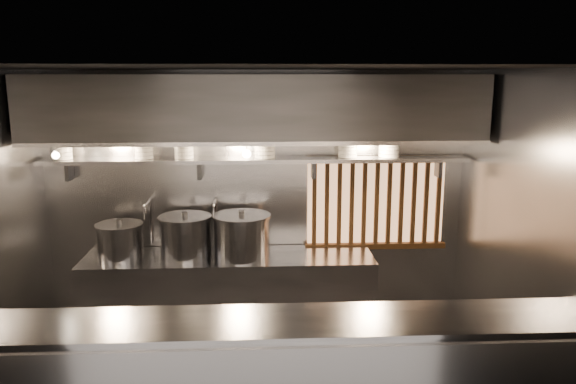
{
  "coord_description": "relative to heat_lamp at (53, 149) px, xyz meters",
  "views": [
    {
      "loc": [
        0.03,
        -4.46,
        2.74
      ],
      "look_at": [
        0.29,
        0.55,
        1.7
      ],
      "focal_mm": 35.0,
      "sensor_mm": 36.0,
      "label": 1
    }
  ],
  "objects": [
    {
      "name": "bowl_stack_1",
      "position": [
        0.74,
        0.47,
        -0.1
      ],
      "size": [
        0.2,
        0.2,
        0.13
      ],
      "color": "silver",
      "rests_on": "bowl_shelf"
    },
    {
      "name": "faucet_left",
      "position": [
        0.75,
        0.52,
        -0.76
      ],
      "size": [
        0.04,
        0.3,
        0.5
      ],
      "color": "silver",
      "rests_on": "wall_back"
    },
    {
      "name": "cooking_bench",
      "position": [
        1.6,
        0.28,
        -1.62
      ],
      "size": [
        3.0,
        0.7,
        0.9
      ],
      "primitive_type": "cube",
      "color": "gray",
      "rests_on": "floor"
    },
    {
      "name": "stock_pot_mid",
      "position": [
        0.5,
        0.26,
        -0.98
      ],
      "size": [
        0.62,
        0.62,
        0.41
      ],
      "rotation": [
        0.0,
        0.0,
        -0.36
      ],
      "color": "gray",
      "rests_on": "cooking_bench"
    },
    {
      "name": "bowl_stack_5",
      "position": [
        3.29,
        0.47,
        -0.08
      ],
      "size": [
        0.23,
        0.23,
        0.17
      ],
      "color": "silver",
      "rests_on": "bowl_shelf"
    },
    {
      "name": "heat_lamp",
      "position": [
        0.0,
        0.0,
        0.0
      ],
      "size": [
        0.25,
        0.35,
        0.2
      ],
      "color": "gray",
      "rests_on": "exhaust_hood"
    },
    {
      "name": "wood_screen",
      "position": [
        3.2,
        0.6,
        -0.69
      ],
      "size": [
        1.56,
        0.09,
        1.04
      ],
      "color": "#FFB272",
      "rests_on": "wall_back"
    },
    {
      "name": "exhaust_hood",
      "position": [
        1.9,
        0.25,
        0.36
      ],
      "size": [
        4.4,
        0.81,
        0.65
      ],
      "color": "#2D2D30",
      "rests_on": "ceiling"
    },
    {
      "name": "pendant_bulb",
      "position": [
        1.8,
        0.35,
        -0.11
      ],
      "size": [
        0.09,
        0.09,
        0.19
      ],
      "color": "#2D2D30",
      "rests_on": "exhaust_hood"
    },
    {
      "name": "bowl_shelf",
      "position": [
        1.9,
        0.47,
        -0.19
      ],
      "size": [
        4.4,
        0.34,
        0.04
      ],
      "primitive_type": "cube",
      "color": "gray",
      "rests_on": "wall_back"
    },
    {
      "name": "bowl_stack_0",
      "position": [
        -0.07,
        0.47,
        -0.1
      ],
      "size": [
        0.2,
        0.2,
        0.13
      ],
      "color": "silver",
      "rests_on": "bowl_shelf"
    },
    {
      "name": "ceiling",
      "position": [
        1.9,
        -0.85,
        0.73
      ],
      "size": [
        4.5,
        4.5,
        0.0
      ],
      "primitive_type": "plane",
      "rotation": [
        3.14,
        0.0,
        0.0
      ],
      "color": "black",
      "rests_on": "wall_back"
    },
    {
      "name": "bowl_stack_2",
      "position": [
        1.15,
        0.47,
        -0.1
      ],
      "size": [
        0.21,
        0.21,
        0.13
      ],
      "color": "silver",
      "rests_on": "bowl_shelf"
    },
    {
      "name": "faucet_right",
      "position": [
        1.45,
        0.52,
        -0.76
      ],
      "size": [
        0.04,
        0.3,
        0.5
      ],
      "color": "silver",
      "rests_on": "wall_back"
    },
    {
      "name": "wall_back",
      "position": [
        1.9,
        0.65,
        -0.67
      ],
      "size": [
        4.5,
        0.0,
        4.5
      ],
      "primitive_type": "plane",
      "rotation": [
        1.57,
        0.0,
        0.0
      ],
      "color": "gray",
      "rests_on": "floor"
    },
    {
      "name": "wall_right",
      "position": [
        4.15,
        -0.85,
        -0.67
      ],
      "size": [
        0.0,
        3.0,
        3.0
      ],
      "primitive_type": "plane",
      "rotation": [
        1.57,
        0.0,
        -1.57
      ],
      "color": "gray",
      "rests_on": "floor"
    },
    {
      "name": "stock_pot_right",
      "position": [
        1.74,
        0.25,
        -0.94
      ],
      "size": [
        0.77,
        0.77,
        0.49
      ],
      "rotation": [
        0.0,
        0.0,
        0.36
      ],
      "color": "gray",
      "rests_on": "cooking_bench"
    },
    {
      "name": "stock_pot_left",
      "position": [
        1.16,
        0.28,
        -0.95
      ],
      "size": [
        0.55,
        0.55,
        0.47
      ],
      "rotation": [
        0.0,
        0.0,
        -0.01
      ],
      "color": "gray",
      "rests_on": "cooking_bench"
    },
    {
      "name": "bowl_stack_4",
      "position": [
        2.85,
        0.47,
        -0.08
      ],
      "size": [
        0.21,
        0.21,
        0.17
      ],
      "color": "silver",
      "rests_on": "bowl_shelf"
    },
    {
      "name": "bowl_stack_3",
      "position": [
        1.98,
        0.47,
        -0.1
      ],
      "size": [
        0.23,
        0.23,
        0.13
      ],
      "color": "silver",
      "rests_on": "bowl_shelf"
    }
  ]
}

